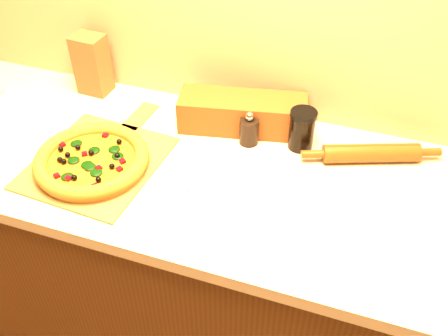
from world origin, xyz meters
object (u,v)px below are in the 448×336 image
at_px(rolling_pin, 371,153).
at_px(pepper_grinder, 249,130).
at_px(pizza_peel, 100,159).
at_px(pizza, 92,160).
at_px(dark_jar, 302,129).

bearing_deg(rolling_pin, pepper_grinder, -174.93).
bearing_deg(rolling_pin, pizza_peel, -161.13).
bearing_deg(pepper_grinder, rolling_pin, 5.07).
distance_m(pizza_peel, rolling_pin, 0.78).
relative_size(pepper_grinder, rolling_pin, 0.28).
bearing_deg(rolling_pin, pizza, -158.73).
bearing_deg(dark_jar, pizza, -151.80).
height_order(pizza, rolling_pin, rolling_pin).
xyz_separation_m(pizza, dark_jar, (0.53, 0.29, 0.03)).
distance_m(pizza, rolling_pin, 0.79).
distance_m(pepper_grinder, dark_jar, 0.15).
relative_size(pizza_peel, pepper_grinder, 4.80).
distance_m(pizza, dark_jar, 0.61).
height_order(pizza_peel, pizza, pizza).
distance_m(pizza_peel, pizza, 0.04).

